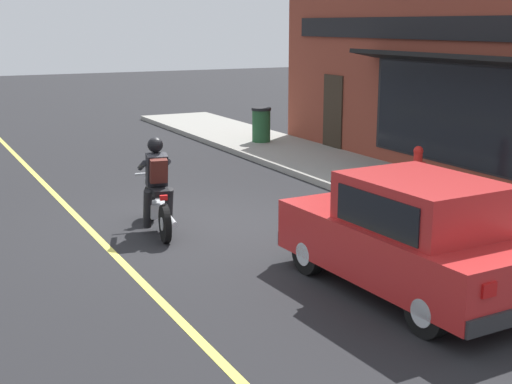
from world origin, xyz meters
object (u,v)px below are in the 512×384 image
(car_hatchback, at_px, (410,237))
(trash_bin, at_px, (261,125))
(motorcycle_with_rider, at_px, (157,192))
(fire_hydrant, at_px, (417,168))

(car_hatchback, distance_m, trash_bin, 11.61)
(motorcycle_with_rider, distance_m, trash_bin, 8.78)
(trash_bin, bearing_deg, fire_hydrant, -88.91)
(motorcycle_with_rider, bearing_deg, trash_bin, 51.09)
(fire_hydrant, distance_m, trash_bin, 6.73)
(motorcycle_with_rider, distance_m, car_hatchback, 4.65)
(car_hatchback, height_order, trash_bin, car_hatchback)
(fire_hydrant, relative_size, trash_bin, 0.90)
(car_hatchback, relative_size, fire_hydrant, 4.38)
(car_hatchback, bearing_deg, trash_bin, 72.19)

